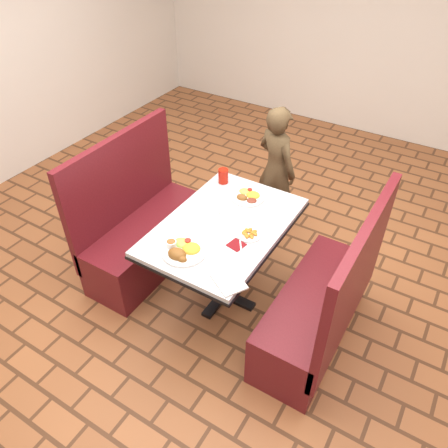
# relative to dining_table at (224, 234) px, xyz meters

# --- Properties ---
(room) EXTENTS (7.00, 7.04, 2.82)m
(room) POSITION_rel_dining_table_xyz_m (0.00, 0.00, 1.26)
(room) COLOR #9F5C34
(room) RESTS_ON ground
(dining_table) EXTENTS (0.81, 1.21, 0.75)m
(dining_table) POSITION_rel_dining_table_xyz_m (0.00, 0.00, 0.00)
(dining_table) COLOR silver
(dining_table) RESTS_ON ground
(booth_bench_left) EXTENTS (0.47, 1.20, 1.17)m
(booth_bench_left) POSITION_rel_dining_table_xyz_m (-0.80, 0.00, -0.32)
(booth_bench_left) COLOR maroon
(booth_bench_left) RESTS_ON ground
(booth_bench_right) EXTENTS (0.47, 1.20, 1.17)m
(booth_bench_right) POSITION_rel_dining_table_xyz_m (0.80, 0.00, -0.32)
(booth_bench_right) COLOR maroon
(booth_bench_right) RESTS_ON ground
(diner_person) EXTENTS (0.52, 0.43, 1.21)m
(diner_person) POSITION_rel_dining_table_xyz_m (-0.11, 1.09, -0.05)
(diner_person) COLOR brown
(diner_person) RESTS_ON ground
(near_dinner_plate) EXTENTS (0.30, 0.30, 0.09)m
(near_dinner_plate) POSITION_rel_dining_table_xyz_m (-0.07, -0.40, 0.13)
(near_dinner_plate) COLOR white
(near_dinner_plate) RESTS_ON dining_table
(far_dinner_plate) EXTENTS (0.26, 0.26, 0.07)m
(far_dinner_plate) POSITION_rel_dining_table_xyz_m (-0.01, 0.38, 0.12)
(far_dinner_plate) COLOR white
(far_dinner_plate) RESTS_ON dining_table
(plantain_plate) EXTENTS (0.18, 0.18, 0.03)m
(plantain_plate) POSITION_rel_dining_table_xyz_m (0.21, -0.01, 0.11)
(plantain_plate) COLOR white
(plantain_plate) RESTS_ON dining_table
(maroon_napkin) EXTENTS (0.12, 0.12, 0.00)m
(maroon_napkin) POSITION_rel_dining_table_xyz_m (0.19, -0.15, 0.10)
(maroon_napkin) COLOR maroon
(maroon_napkin) RESTS_ON dining_table
(spoon_utensil) EXTENTS (0.08, 0.11, 0.00)m
(spoon_utensil) POSITION_rel_dining_table_xyz_m (0.22, -0.15, 0.10)
(spoon_utensil) COLOR silver
(spoon_utensil) RESTS_ON dining_table
(red_tumbler) EXTENTS (0.08, 0.08, 0.12)m
(red_tumbler) POSITION_rel_dining_table_xyz_m (-0.29, 0.46, 0.16)
(red_tumbler) COLOR #B81A0C
(red_tumbler) RESTS_ON dining_table
(paper_napkin) EXTENTS (0.26, 0.25, 0.01)m
(paper_napkin) POSITION_rel_dining_table_xyz_m (0.32, -0.47, 0.10)
(paper_napkin) COLOR white
(paper_napkin) RESTS_ON dining_table
(knife_utensil) EXTENTS (0.02, 0.19, 0.00)m
(knife_utensil) POSITION_rel_dining_table_xyz_m (-0.06, -0.40, 0.11)
(knife_utensil) COLOR silver
(knife_utensil) RESTS_ON dining_table
(fork_utensil) EXTENTS (0.09, 0.12, 0.00)m
(fork_utensil) POSITION_rel_dining_table_xyz_m (-0.12, -0.34, 0.11)
(fork_utensil) COLOR silver
(fork_utensil) RESTS_ON dining_table
(lettuce_shreds) EXTENTS (0.28, 0.32, 0.00)m
(lettuce_shreds) POSITION_rel_dining_table_xyz_m (0.04, 0.06, 0.10)
(lettuce_shreds) COLOR #7FBF4C
(lettuce_shreds) RESTS_ON dining_table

